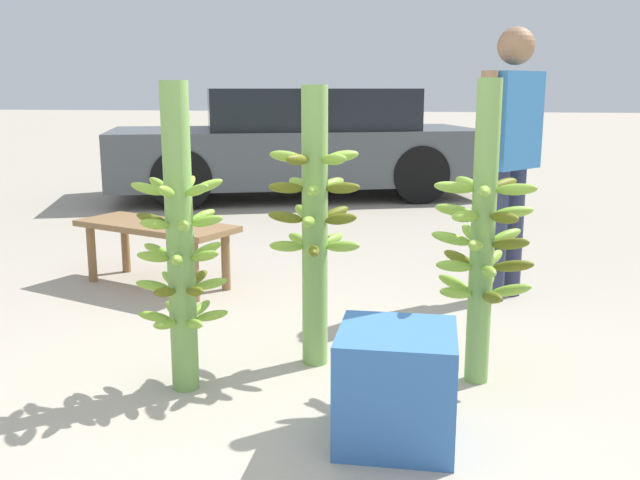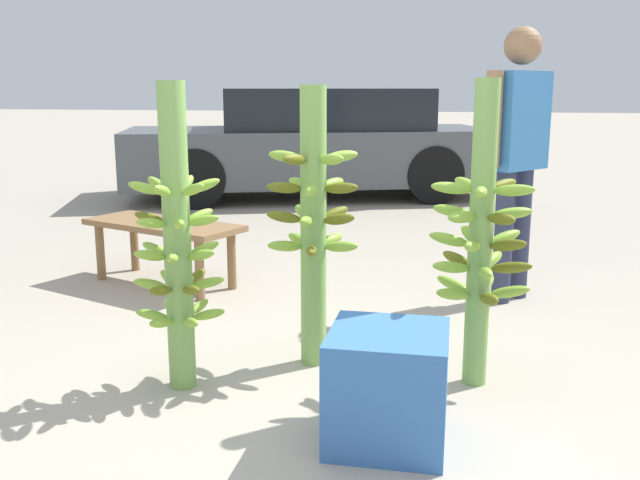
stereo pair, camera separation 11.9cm
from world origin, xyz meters
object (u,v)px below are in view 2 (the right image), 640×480
at_px(banana_stalk_left, 177,243).
at_px(parked_car, 313,144).
at_px(banana_stalk_center, 313,221).
at_px(banana_stalk_right, 481,238).
at_px(vendor_person, 518,140).
at_px(market_bench, 163,232).
at_px(produce_crate, 388,387).

height_order(banana_stalk_left, parked_car, banana_stalk_left).
relative_size(banana_stalk_center, banana_stalk_right, 0.98).
relative_size(banana_stalk_right, parked_car, 0.29).
relative_size(banana_stalk_left, vendor_person, 0.80).
relative_size(banana_stalk_right, market_bench, 1.13).
height_order(banana_stalk_center, vendor_person, vendor_person).
relative_size(vendor_person, parked_car, 0.35).
bearing_deg(vendor_person, market_bench, -49.05).
distance_m(vendor_person, market_bench, 2.43).
relative_size(banana_stalk_left, banana_stalk_center, 1.01).
height_order(parked_car, produce_crate, parked_car).
bearing_deg(banana_stalk_right, parked_car, 108.97).
bearing_deg(banana_stalk_center, market_bench, 136.94).
bearing_deg(market_bench, banana_stalk_left, -42.62).
relative_size(market_bench, parked_car, 0.26).
distance_m(banana_stalk_left, vendor_person, 2.34).
bearing_deg(produce_crate, vendor_person, 74.15).
xyz_separation_m(banana_stalk_right, vendor_person, (0.24, 1.42, 0.34)).
height_order(vendor_person, produce_crate, vendor_person).
distance_m(banana_stalk_right, produce_crate, 0.86).
distance_m(vendor_person, produce_crate, 2.28).
distance_m(parked_car, produce_crate, 6.48).
distance_m(banana_stalk_right, market_bench, 2.50).
relative_size(parked_car, produce_crate, 10.82).
height_order(banana_stalk_left, banana_stalk_right, banana_stalk_right).
bearing_deg(banana_stalk_left, banana_stalk_center, 36.81).
distance_m(banana_stalk_center, market_bench, 1.83).
xyz_separation_m(market_bench, parked_car, (0.16, 4.30, 0.29)).
relative_size(banana_stalk_left, banana_stalk_right, 0.99).
xyz_separation_m(banana_stalk_right, parked_car, (-1.94, 5.63, -0.03)).
xyz_separation_m(banana_stalk_center, vendor_person, (1.03, 1.32, 0.31)).
relative_size(banana_stalk_center, produce_crate, 3.05).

